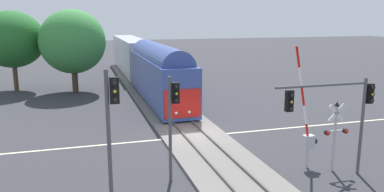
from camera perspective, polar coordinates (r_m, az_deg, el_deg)
ground_plane at (r=25.91m, az=0.21°, el=-6.09°), size 220.00×220.00×0.00m
road_centre_stripe at (r=25.91m, az=0.21°, el=-6.08°), size 44.00×0.20×0.01m
railway_track at (r=25.88m, az=0.21°, el=-5.88°), size 4.40×80.00×0.32m
commuter_train at (r=45.18m, az=-7.35°, el=5.13°), size 3.04×38.81×5.16m
crossing_gate_near at (r=21.07m, az=16.89°, el=-5.03°), size 1.61×0.40×6.52m
crossing_signal_mast at (r=21.01m, az=20.64°, el=-4.67°), size 1.36×0.44×3.72m
traffic_signal_near_right at (r=19.82m, az=21.06°, el=-1.14°), size 5.38×0.38×5.01m
traffic_signal_near_left at (r=14.66m, az=-11.90°, el=-3.89°), size 0.53×0.38×6.07m
traffic_signal_median at (r=18.16m, az=-2.87°, el=-2.41°), size 0.53×0.38×5.22m
pine_left_background at (r=45.16m, az=-25.28°, el=7.64°), size 6.74×6.74×8.58m
oak_behind_train at (r=42.02m, az=-17.39°, el=7.74°), size 6.78×6.78×8.71m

